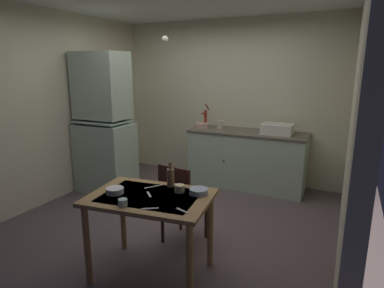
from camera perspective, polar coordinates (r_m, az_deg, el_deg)
name	(u,v)px	position (r m, az deg, el deg)	size (l,w,h in m)	color
ground_plane	(177,217)	(4.18, -2.72, -12.77)	(4.70, 4.70, 0.00)	#544649
wall_back	(228,101)	(5.46, 6.44, 7.57)	(3.80, 0.10, 2.60)	beige
wall_left	(58,107)	(4.99, -22.55, 6.13)	(0.10, 3.66, 2.60)	beige
wall_right	(357,127)	(3.34, 27.08, 2.63)	(0.10, 3.66, 2.60)	beige
hutch_cabinet	(104,128)	(4.98, -15.28, 2.72)	(0.81, 0.56, 2.06)	#A8BEA6
counter_cabinet	(246,159)	(5.14, 9.58, -2.64)	(1.80, 0.64, 0.89)	#A8BEA6
sink_basin	(277,129)	(4.92, 14.84, 2.61)	(0.44, 0.34, 0.15)	white
hand_pump	(205,117)	(5.29, 2.38, 4.77)	(0.05, 0.27, 0.39)	maroon
mixing_bowl_counter	(202,126)	(5.23, 1.75, 3.26)	(0.23, 0.23, 0.08)	tan
stoneware_crock	(220,125)	(5.21, 5.01, 3.44)	(0.10, 0.10, 0.13)	beige
dining_table	(151,207)	(2.89, -7.33, -11.05)	(1.13, 0.84, 0.76)	#9F7646
chair_far_side	(181,201)	(3.43, -1.97, -10.05)	(0.45, 0.45, 0.88)	#352116
serving_bowl_wide	(115,191)	(2.94, -13.46, -8.00)	(0.16, 0.16, 0.05)	white
soup_bowl_small	(199,191)	(2.85, 1.17, -8.35)	(0.16, 0.16, 0.05)	#9EB2C6
teacup_mint	(180,188)	(2.89, -2.22, -7.83)	(0.09, 0.09, 0.07)	beige
teacup_cream	(123,203)	(2.67, -12.12, -10.06)	(0.07, 0.07, 0.06)	#ADD1C1
glass_bottle	(171,177)	(3.01, -3.80, -5.79)	(0.07, 0.07, 0.24)	olive
table_knife	(154,187)	(3.04, -6.73, -7.46)	(0.19, 0.02, 0.01)	silver
teaspoon_near_bowl	(149,194)	(2.86, -7.58, -8.81)	(0.13, 0.02, 0.01)	beige
teaspoon_by_cup	(182,210)	(2.54, -1.78, -11.64)	(0.12, 0.02, 0.01)	beige
serving_spoon	(150,209)	(2.59, -7.42, -11.23)	(0.13, 0.02, 0.01)	beige
pendant_bulb	(165,39)	(4.10, -4.79, 17.96)	(0.08, 0.08, 0.08)	#F9EFCC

